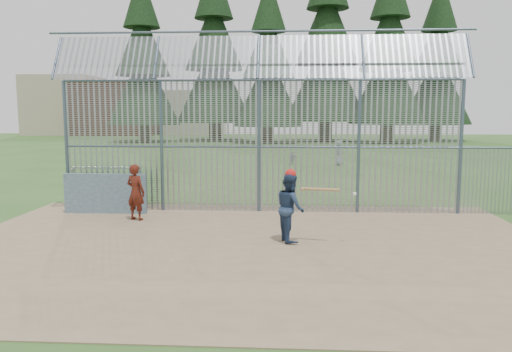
# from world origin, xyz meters

# --- Properties ---
(ground) EXTENTS (120.00, 120.00, 0.00)m
(ground) POSITION_xyz_m (0.00, 0.00, 0.00)
(ground) COLOR #2D511E
(ground) RESTS_ON ground
(dirt_infield) EXTENTS (14.00, 10.00, 0.02)m
(dirt_infield) POSITION_xyz_m (0.00, -0.50, 0.01)
(dirt_infield) COLOR #756047
(dirt_infield) RESTS_ON ground
(dugout_wall) EXTENTS (2.50, 0.12, 1.20)m
(dugout_wall) POSITION_xyz_m (-4.60, 2.90, 0.62)
(dugout_wall) COLOR #38566B
(dugout_wall) RESTS_ON dirt_infield
(batter) EXTENTS (0.81, 0.92, 1.61)m
(batter) POSITION_xyz_m (0.93, -0.06, 0.82)
(batter) COLOR navy
(batter) RESTS_ON dirt_infield
(onlooker) EXTENTS (0.68, 0.57, 1.59)m
(onlooker) POSITION_xyz_m (-3.40, 2.02, 0.81)
(onlooker) COLOR maroon
(onlooker) RESTS_ON dirt_infield
(bg_kid_standing) EXTENTS (0.85, 0.84, 1.48)m
(bg_kid_standing) POSITION_xyz_m (3.87, 17.18, 0.74)
(bg_kid_standing) COLOR slate
(bg_kid_standing) RESTS_ON ground
(bg_kid_seated) EXTENTS (0.49, 0.30, 0.78)m
(bg_kid_seated) POSITION_xyz_m (1.20, 17.29, 0.39)
(bg_kid_seated) COLOR slate
(bg_kid_seated) RESTS_ON ground
(batting_gear) EXTENTS (1.64, 0.40, 0.59)m
(batting_gear) POSITION_xyz_m (1.10, -0.10, 1.53)
(batting_gear) COLOR red
(batting_gear) RESTS_ON ground
(trash_can) EXTENTS (0.56, 0.56, 0.82)m
(trash_can) POSITION_xyz_m (0.94, 5.56, 0.38)
(trash_can) COLOR gray
(trash_can) RESTS_ON ground
(bleacher) EXTENTS (3.00, 0.95, 0.72)m
(bleacher) POSITION_xyz_m (-6.82, 8.75, 0.41)
(bleacher) COLOR slate
(bleacher) RESTS_ON ground
(backstop_fence) EXTENTS (20.09, 0.81, 5.30)m
(backstop_fence) POSITION_xyz_m (1.81, 3.43, 2.36)
(backstop_fence) COLOR #47566B
(backstop_fence) RESTS_ON ground
(conifer_row) EXTENTS (38.48, 12.26, 20.20)m
(conifer_row) POSITION_xyz_m (1.93, 41.51, 10.83)
(conifer_row) COLOR #332319
(conifer_row) RESTS_ON ground
(distant_buildings) EXTENTS (26.50, 10.50, 8.00)m
(distant_buildings) POSITION_xyz_m (-23.18, 56.49, 3.60)
(distant_buildings) COLOR brown
(distant_buildings) RESTS_ON ground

